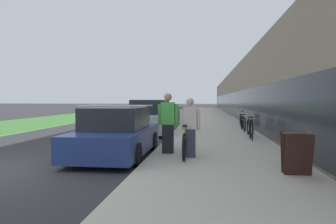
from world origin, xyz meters
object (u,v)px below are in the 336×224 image
(cruiser_bike_nearest, at_px, (250,128))
(cruiser_bike_middle, at_px, (243,123))
(tandem_bicycle, at_px, (186,142))
(cruiser_bike_farthest, at_px, (242,120))
(vintage_roadster_curbside, at_px, (151,118))
(person_rider, at_px, (190,128))
(sandwich_board_sign, at_px, (297,153))
(person_bystander, at_px, (168,123))
(bike_rack_hoop, at_px, (251,127))
(parked_sedan_curbside, at_px, (117,134))

(cruiser_bike_nearest, height_order, cruiser_bike_middle, cruiser_bike_nearest)
(cruiser_bike_nearest, bearing_deg, tandem_bicycle, -117.45)
(cruiser_bike_nearest, relative_size, cruiser_bike_farthest, 0.98)
(vintage_roadster_curbside, bearing_deg, person_rider, -70.47)
(person_rider, xyz_separation_m, sandwich_board_sign, (2.35, -1.60, -0.37))
(cruiser_bike_nearest, bearing_deg, vintage_roadster_curbside, 162.22)
(cruiser_bike_farthest, bearing_deg, cruiser_bike_middle, -95.03)
(tandem_bicycle, relative_size, cruiser_bike_nearest, 1.39)
(person_bystander, bearing_deg, sandwich_board_sign, -35.45)
(person_bystander, height_order, vintage_roadster_curbside, person_bystander)
(bike_rack_hoop, height_order, vintage_roadster_curbside, vintage_roadster_curbside)
(tandem_bicycle, xyz_separation_m, person_bystander, (-0.56, 0.28, 0.51))
(person_bystander, xyz_separation_m, cruiser_bike_farthest, (3.25, 9.38, -0.50))
(cruiser_bike_nearest, bearing_deg, parked_sedan_curbside, -134.30)
(bike_rack_hoop, distance_m, parked_sedan_curbside, 5.57)
(tandem_bicycle, bearing_deg, cruiser_bike_farthest, 74.44)
(cruiser_bike_farthest, relative_size, vintage_roadster_curbside, 0.38)
(person_bystander, bearing_deg, vintage_roadster_curbside, 105.29)
(person_rider, distance_m, cruiser_bike_farthest, 10.28)
(cruiser_bike_middle, relative_size, vintage_roadster_curbside, 0.40)
(person_bystander, xyz_separation_m, sandwich_board_sign, (3.04, -2.16, -0.44))
(bike_rack_hoop, height_order, cruiser_bike_nearest, cruiser_bike_nearest)
(person_bystander, relative_size, cruiser_bike_farthest, 1.04)
(sandwich_board_sign, xyz_separation_m, parked_sedan_curbside, (-4.56, 1.97, 0.11))
(cruiser_bike_nearest, bearing_deg, sandwich_board_sign, -89.82)
(tandem_bicycle, bearing_deg, parked_sedan_curbside, 177.52)
(person_rider, distance_m, parked_sedan_curbside, 2.25)
(cruiser_bike_middle, height_order, sandwich_board_sign, sandwich_board_sign)
(parked_sedan_curbside, bearing_deg, person_rider, -9.57)
(cruiser_bike_nearest, relative_size, parked_sedan_curbside, 0.41)
(tandem_bicycle, relative_size, person_rider, 1.43)
(person_bystander, height_order, bike_rack_hoop, person_bystander)
(parked_sedan_curbside, distance_m, vintage_roadster_curbside, 6.14)
(tandem_bicycle, relative_size, sandwich_board_sign, 2.60)
(person_rider, distance_m, cruiser_bike_nearest, 5.56)
(cruiser_bike_nearest, distance_m, cruiser_bike_middle, 2.40)
(cruiser_bike_nearest, height_order, sandwich_board_sign, sandwich_board_sign)
(bike_rack_hoop, bearing_deg, cruiser_bike_farthest, 86.70)
(person_rider, relative_size, cruiser_bike_nearest, 0.97)
(person_rider, height_order, cruiser_bike_farthest, person_rider)
(cruiser_bike_farthest, distance_m, sandwich_board_sign, 11.55)
(bike_rack_hoop, bearing_deg, sandwich_board_sign, -88.43)
(cruiser_bike_middle, relative_size, sandwich_board_sign, 1.99)
(tandem_bicycle, xyz_separation_m, bike_rack_hoop, (2.34, 3.49, 0.12))
(person_rider, bearing_deg, tandem_bicycle, 114.54)
(person_bystander, distance_m, parked_sedan_curbside, 1.57)
(bike_rack_hoop, bearing_deg, tandem_bicycle, -123.79)
(cruiser_bike_nearest, bearing_deg, cruiser_bike_farthest, 87.34)
(person_bystander, height_order, cruiser_bike_middle, person_bystander)
(person_rider, relative_size, sandwich_board_sign, 1.82)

